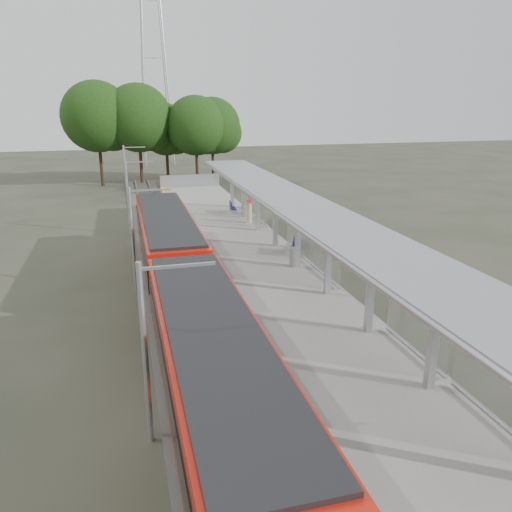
# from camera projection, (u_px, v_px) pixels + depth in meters

# --- Properties ---
(trackbed) EXTENTS (3.00, 70.00, 0.24)m
(trackbed) POSITION_uv_depth(u_px,v_px,m) (170.00, 280.00, 26.78)
(trackbed) COLOR #59544C
(trackbed) RESTS_ON ground
(platform) EXTENTS (6.00, 50.00, 1.00)m
(platform) POSITION_uv_depth(u_px,v_px,m) (251.00, 267.00, 27.77)
(platform) COLOR gray
(platform) RESTS_ON ground
(tactile_strip) EXTENTS (0.60, 50.00, 0.02)m
(tactile_strip) POSITION_uv_depth(u_px,v_px,m) (206.00, 262.00, 26.99)
(tactile_strip) COLOR gold
(tactile_strip) RESTS_ON platform
(end_fence) EXTENTS (6.00, 0.10, 1.20)m
(end_fence) POSITION_uv_depth(u_px,v_px,m) (190.00, 181.00, 50.45)
(end_fence) COLOR #9EA0A5
(end_fence) RESTS_ON platform
(train) EXTENTS (2.74, 27.60, 3.62)m
(train) POSITION_uv_depth(u_px,v_px,m) (183.00, 289.00, 20.20)
(train) COLOR black
(train) RESTS_ON ground
(canopy) EXTENTS (3.27, 38.00, 3.66)m
(canopy) POSITION_uv_depth(u_px,v_px,m) (304.00, 215.00, 23.54)
(canopy) COLOR #9EA0A5
(canopy) RESTS_ON platform
(pylon) EXTENTS (8.00, 4.00, 38.00)m
(pylon) POSITION_uv_depth(u_px,v_px,m) (152.00, 29.00, 70.89)
(pylon) COLOR #9EA0A5
(pylon) RESTS_ON ground
(tree_cluster) EXTENTS (20.04, 10.14, 11.54)m
(tree_cluster) POSITION_uv_depth(u_px,v_px,m) (154.00, 122.00, 56.62)
(tree_cluster) COLOR #382316
(tree_cluster) RESTS_ON ground
(catenary_masts) EXTENTS (2.08, 48.16, 5.40)m
(catenary_masts) POSITION_uv_depth(u_px,v_px,m) (134.00, 237.00, 24.60)
(catenary_masts) COLOR #9EA0A5
(catenary_masts) RESTS_ON ground
(bench_mid) EXTENTS (0.89, 1.41, 0.92)m
(bench_mid) POSITION_uv_depth(u_px,v_px,m) (295.00, 246.00, 28.22)
(bench_mid) COLOR #120F4B
(bench_mid) RESTS_ON platform
(bench_far) EXTENTS (0.52, 1.37, 0.91)m
(bench_far) POSITION_uv_depth(u_px,v_px,m) (232.00, 207.00, 38.46)
(bench_far) COLOR #120F4B
(bench_far) RESTS_ON platform
(info_pillar_far) EXTENTS (0.37, 0.37, 1.66)m
(info_pillar_far) POSITION_uv_depth(u_px,v_px,m) (249.00, 213.00, 35.41)
(info_pillar_far) COLOR beige
(info_pillar_far) RESTS_ON platform
(litter_bin) EXTENTS (0.61, 0.61, 1.02)m
(litter_bin) POSITION_uv_depth(u_px,v_px,m) (294.00, 257.00, 26.08)
(litter_bin) COLOR #9EA0A5
(litter_bin) RESTS_ON platform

